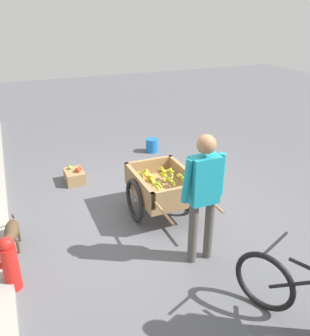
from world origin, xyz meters
name	(u,v)px	position (x,y,z in m)	size (l,w,h in m)	color
ground_plane	(150,212)	(0.00, 0.00, 0.00)	(24.00, 24.00, 0.00)	#56565B
fruit_cart	(162,188)	(-0.10, -0.15, 0.44)	(1.65, 0.94, 0.71)	#937047
vendor_person	(204,189)	(-1.25, -0.15, 0.98)	(0.22, 0.55, 1.63)	#4C4742
dog	(12,232)	(-0.16, 1.97, 0.27)	(0.67, 0.23, 0.40)	#4C3823
fire_hydrant	(10,263)	(-0.88, 2.01, 0.33)	(0.25, 0.25, 0.67)	red
plastic_bucket	(152,145)	(2.30, -0.99, 0.14)	(0.27, 0.27, 0.29)	#1966B2
apple_crate	(75,176)	(1.48, 0.85, 0.12)	(0.44, 0.32, 0.31)	#99754C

